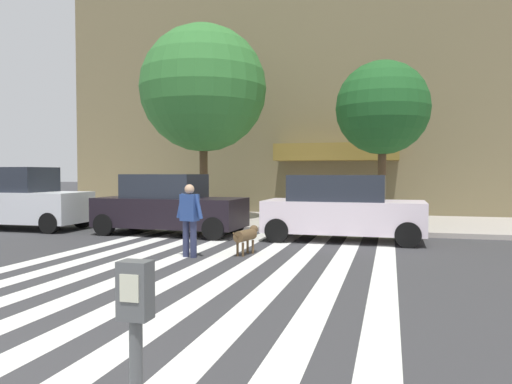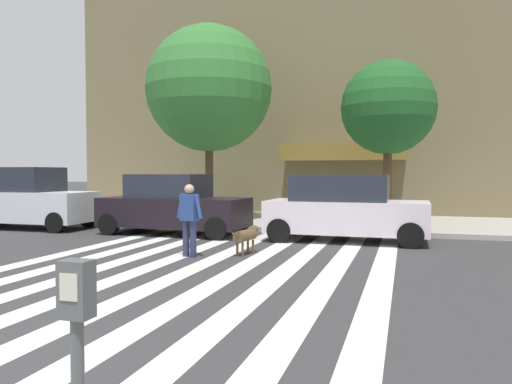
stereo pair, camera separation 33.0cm
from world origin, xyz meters
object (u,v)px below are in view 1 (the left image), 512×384
at_px(parked_car_behind_first, 169,206).
at_px(street_tree_middle, 383,108).
at_px(parked_car_third_in_line, 342,208).
at_px(pedestrian_dog_walker, 190,216).
at_px(parked_car_near_curb, 18,200).
at_px(street_tree_nearest, 203,89).
at_px(dog_on_leash, 246,235).
at_px(parking_meter_third_along, 136,368).

xyz_separation_m(parked_car_behind_first, street_tree_middle, (6.28, 3.33, 3.19)).
relative_size(parked_car_third_in_line, pedestrian_dog_walker, 2.67).
relative_size(parked_car_near_curb, street_tree_nearest, 0.65).
distance_m(pedestrian_dog_walker, dog_on_leash, 1.41).
height_order(parked_car_near_curb, pedestrian_dog_walker, parked_car_near_curb).
xyz_separation_m(parking_meter_third_along, street_tree_middle, (0.79, 15.18, 3.04)).
xyz_separation_m(street_tree_middle, pedestrian_dog_walker, (-4.05, -6.94, -3.14)).
height_order(parked_car_third_in_line, street_tree_middle, street_tree_middle).
height_order(parked_car_near_curb, parked_car_third_in_line, parked_car_near_curb).
bearing_deg(street_tree_middle, parking_meter_third_along, -92.99).
bearing_deg(parked_car_near_curb, dog_on_leash, -18.11).
xyz_separation_m(parked_car_near_curb, parked_car_third_in_line, (10.83, 0.00, -0.08)).
distance_m(parked_car_behind_first, street_tree_middle, 7.79).
bearing_deg(dog_on_leash, parked_car_third_in_line, 56.83).
distance_m(parked_car_third_in_line, street_tree_middle, 4.71).
height_order(parking_meter_third_along, street_tree_middle, street_tree_middle).
xyz_separation_m(parked_car_near_curb, pedestrian_dog_walker, (7.80, -3.61, -0.06)).
bearing_deg(parking_meter_third_along, parked_car_third_in_line, 91.09).
xyz_separation_m(parked_car_third_in_line, dog_on_leash, (-1.91, -2.92, -0.46)).
height_order(street_tree_nearest, street_tree_middle, street_tree_nearest).
bearing_deg(dog_on_leash, parked_car_near_curb, 161.89).
distance_m(parked_car_third_in_line, dog_on_leash, 3.52).
distance_m(parking_meter_third_along, parked_car_near_curb, 16.20).
xyz_separation_m(street_tree_nearest, pedestrian_dog_walker, (2.42, -7.02, -4.10)).
relative_size(parked_car_behind_first, pedestrian_dog_walker, 2.80).
bearing_deg(street_tree_nearest, parking_meter_third_along, -69.57).
relative_size(parked_car_near_curb, parked_car_third_in_line, 1.07).
bearing_deg(pedestrian_dog_walker, parked_car_third_in_line, 49.94).
bearing_deg(parked_car_behind_first, parking_meter_third_along, -65.15).
height_order(parked_car_behind_first, street_tree_nearest, street_tree_nearest).
distance_m(parking_meter_third_along, street_tree_nearest, 16.76).
xyz_separation_m(parking_meter_third_along, dog_on_leash, (-2.13, 8.92, -0.59)).
bearing_deg(parked_car_third_in_line, pedestrian_dog_walker, -130.06).
bearing_deg(parking_meter_third_along, street_tree_nearest, 110.43).
xyz_separation_m(parking_meter_third_along, parked_car_behind_first, (-5.49, 11.84, -0.15)).
distance_m(parked_car_near_curb, parked_car_third_in_line, 10.83).
height_order(parked_car_behind_first, dog_on_leash, parked_car_behind_first).
bearing_deg(parked_car_near_curb, street_tree_nearest, 32.40).
relative_size(parked_car_behind_first, parked_car_third_in_line, 1.05).
relative_size(parking_meter_third_along, street_tree_nearest, 0.19).
relative_size(parked_car_third_in_line, street_tree_nearest, 0.61).
relative_size(parked_car_third_in_line, street_tree_middle, 0.79).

